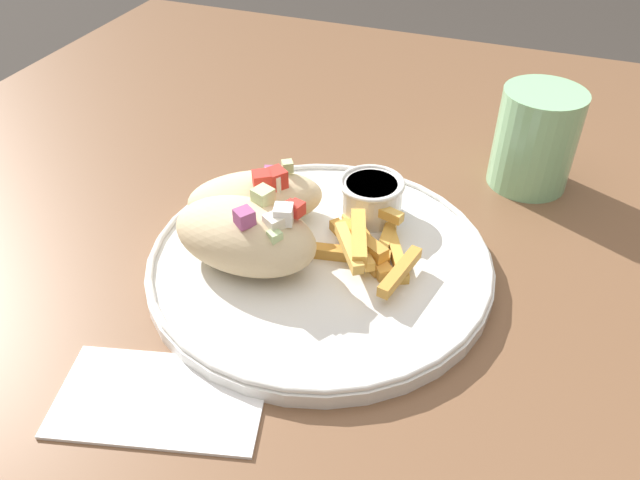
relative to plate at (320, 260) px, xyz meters
The scene contains 8 objects.
table 0.11m from the plate, 100.45° to the left, with size 1.15×1.15×0.75m.
napkin 0.19m from the plate, 107.84° to the right, with size 0.17×0.12×0.00m.
plate is the anchor object (origin of this frame).
pita_sandwich_near 0.08m from the plate, 153.06° to the right, with size 0.14×0.09×0.07m.
pita_sandwich_far 0.09m from the plate, 157.52° to the left, with size 0.15×0.12×0.06m.
fries_pile 0.05m from the plate, 23.84° to the left, with size 0.11×0.12×0.03m.
sauce_ramekin 0.09m from the plate, 73.69° to the left, with size 0.07×0.07×0.04m.
water_glass 0.28m from the plate, 53.35° to the left, with size 0.09×0.09×0.11m.
Camera 1 is at (0.17, -0.46, 1.14)m, focal length 35.00 mm.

